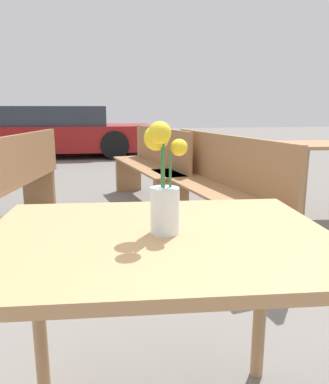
{
  "coord_description": "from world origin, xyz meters",
  "views": [
    {
      "loc": [
        -0.15,
        -0.97,
        1.05
      ],
      "look_at": [
        0.02,
        0.0,
        0.83
      ],
      "focal_mm": 35.0,
      "sensor_mm": 36.0,
      "label": 1
    }
  ],
  "objects_px": {
    "flower_vase": "(163,188)",
    "bench_middle": "(6,183)",
    "table_front": "(159,268)",
    "table_back": "(325,157)",
    "bench_far": "(152,163)",
    "parked_car": "(51,132)",
    "bench_near": "(215,182)"
  },
  "relations": [
    {
      "from": "table_front",
      "to": "parked_car",
      "type": "relative_size",
      "value": 0.23
    },
    {
      "from": "bench_near",
      "to": "bench_middle",
      "type": "bearing_deg",
      "value": 171.84
    },
    {
      "from": "bench_middle",
      "to": "table_back",
      "type": "bearing_deg",
      "value": 2.06
    },
    {
      "from": "table_back",
      "to": "parked_car",
      "type": "xyz_separation_m",
      "value": [
        -3.16,
        5.66,
        -0.07
      ]
    },
    {
      "from": "bench_far",
      "to": "table_front",
      "type": "bearing_deg",
      "value": -97.56
    },
    {
      "from": "bench_far",
      "to": "parked_car",
      "type": "height_order",
      "value": "parked_car"
    },
    {
      "from": "bench_far",
      "to": "table_back",
      "type": "bearing_deg",
      "value": -30.09
    },
    {
      "from": "bench_far",
      "to": "table_back",
      "type": "distance_m",
      "value": 1.75
    },
    {
      "from": "bench_middle",
      "to": "table_back",
      "type": "xyz_separation_m",
      "value": [
        2.83,
        0.1,
        0.13
      ]
    },
    {
      "from": "table_front",
      "to": "bench_near",
      "type": "relative_size",
      "value": 0.53
    },
    {
      "from": "table_front",
      "to": "bench_far",
      "type": "bearing_deg",
      "value": 82.44
    },
    {
      "from": "table_front",
      "to": "bench_far",
      "type": "xyz_separation_m",
      "value": [
        0.41,
        3.11,
        -0.15
      ]
    },
    {
      "from": "bench_middle",
      "to": "table_back",
      "type": "relative_size",
      "value": 2.52
    },
    {
      "from": "bench_far",
      "to": "bench_middle",
      "type": "bearing_deg",
      "value": -143.38
    },
    {
      "from": "bench_near",
      "to": "parked_car",
      "type": "distance_m",
      "value": 6.32
    },
    {
      "from": "bench_middle",
      "to": "bench_far",
      "type": "distance_m",
      "value": 1.64
    },
    {
      "from": "bench_near",
      "to": "bench_far",
      "type": "relative_size",
      "value": 1.11
    },
    {
      "from": "parked_car",
      "to": "table_back",
      "type": "bearing_deg",
      "value": -60.8
    },
    {
      "from": "bench_middle",
      "to": "bench_far",
      "type": "height_order",
      "value": "same"
    },
    {
      "from": "flower_vase",
      "to": "bench_middle",
      "type": "relative_size",
      "value": 0.15
    },
    {
      "from": "flower_vase",
      "to": "table_back",
      "type": "relative_size",
      "value": 0.38
    },
    {
      "from": "flower_vase",
      "to": "parked_car",
      "type": "xyz_separation_m",
      "value": [
        -1.25,
        7.89,
        -0.3
      ]
    },
    {
      "from": "bench_near",
      "to": "flower_vase",
      "type": "bearing_deg",
      "value": -111.41
    },
    {
      "from": "table_front",
      "to": "table_back",
      "type": "relative_size",
      "value": 1.27
    },
    {
      "from": "flower_vase",
      "to": "parked_car",
      "type": "distance_m",
      "value": 7.99
    },
    {
      "from": "table_back",
      "to": "flower_vase",
      "type": "bearing_deg",
      "value": -130.65
    },
    {
      "from": "bench_near",
      "to": "bench_far",
      "type": "height_order",
      "value": "same"
    },
    {
      "from": "bench_middle",
      "to": "parked_car",
      "type": "height_order",
      "value": "parked_car"
    },
    {
      "from": "bench_far",
      "to": "table_back",
      "type": "height_order",
      "value": "bench_far"
    },
    {
      "from": "bench_near",
      "to": "bench_far",
      "type": "distance_m",
      "value": 1.26
    },
    {
      "from": "bench_near",
      "to": "parked_car",
      "type": "xyz_separation_m",
      "value": [
        -1.99,
        6.0,
        0.07
      ]
    },
    {
      "from": "table_front",
      "to": "parked_car",
      "type": "distance_m",
      "value": 7.99
    }
  ]
}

